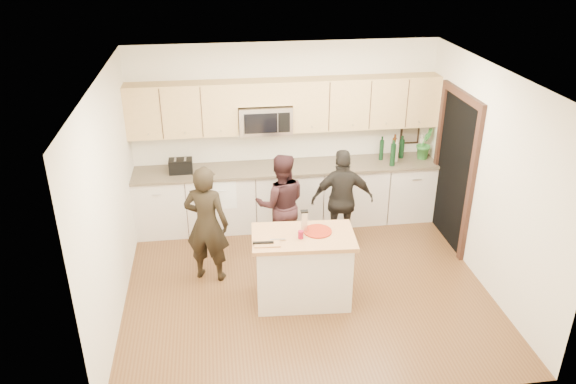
{
  "coord_description": "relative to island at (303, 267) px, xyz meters",
  "views": [
    {
      "loc": [
        -1.04,
        -5.89,
        4.17
      ],
      "look_at": [
        -0.18,
        0.35,
        1.16
      ],
      "focal_mm": 35.0,
      "sensor_mm": 36.0,
      "label": 1
    }
  ],
  "objects": [
    {
      "name": "knife",
      "position": [
        -0.31,
        -0.08,
        0.46
      ],
      "size": [
        0.18,
        0.03,
        0.01
      ],
      "primitive_type": "cube",
      "rotation": [
        0.0,
        0.0,
        -0.07
      ],
      "color": "silver",
      "rests_on": "cutting_board"
    },
    {
      "name": "orchid",
      "position": [
        2.18,
        2.01,
        0.73
      ],
      "size": [
        0.34,
        0.34,
        0.49
      ],
      "primitive_type": "imported",
      "rotation": [
        0.0,
        0.0,
        0.74
      ],
      "color": "#327830",
      "rests_on": "back_cabinetry"
    },
    {
      "name": "cutting_board",
      "position": [
        -0.44,
        -0.14,
        0.45
      ],
      "size": [
        0.31,
        0.2,
        0.02
      ],
      "primitive_type": "cube",
      "rotation": [
        0.0,
        0.0,
        -0.07
      ],
      "color": "#A67345",
      "rests_on": "island"
    },
    {
      "name": "upper_cabinetry",
      "position": [
        0.12,
        2.12,
        1.39
      ],
      "size": [
        4.5,
        0.33,
        0.75
      ],
      "color": "tan",
      "rests_on": "ground"
    },
    {
      "name": "dish_towel",
      "position": [
        -0.87,
        1.79,
        0.35
      ],
      "size": [
        0.34,
        0.6,
        0.48
      ],
      "color": "white",
      "rests_on": "ground"
    },
    {
      "name": "doorway",
      "position": [
        2.31,
        1.19,
        0.7
      ],
      "size": [
        0.06,
        1.25,
        2.2
      ],
      "color": "black",
      "rests_on": "ground"
    },
    {
      "name": "woman_center",
      "position": [
        -0.11,
        1.16,
        0.27
      ],
      "size": [
        0.73,
        0.58,
        1.46
      ],
      "primitive_type": "imported",
      "rotation": [
        0.0,
        0.0,
        3.11
      ],
      "color": "black",
      "rests_on": "ground"
    },
    {
      "name": "red_plate",
      "position": [
        0.18,
        0.06,
        0.45
      ],
      "size": [
        0.34,
        0.34,
        0.02
      ],
      "primitive_type": "cylinder",
      "color": "maroon",
      "rests_on": "island"
    },
    {
      "name": "framed_picture",
      "position": [
        2.03,
        2.27,
        0.83
      ],
      "size": [
        0.3,
        0.03,
        0.38
      ],
      "color": "black",
      "rests_on": "ground"
    },
    {
      "name": "toaster",
      "position": [
        -1.46,
        1.96,
        0.59
      ],
      "size": [
        0.33,
        0.2,
        0.21
      ],
      "color": "black",
      "rests_on": "back_cabinetry"
    },
    {
      "name": "room_shell",
      "position": [
        0.08,
        0.29,
        1.28
      ],
      "size": [
        4.52,
        4.02,
        2.71
      ],
      "color": "silver",
      "rests_on": "ground"
    },
    {
      "name": "woman_left",
      "position": [
        -1.12,
        0.64,
        0.33
      ],
      "size": [
        0.66,
        0.54,
        1.56
      ],
      "primitive_type": "imported",
      "rotation": [
        0.0,
        0.0,
        2.82
      ],
      "color": "black",
      "rests_on": "ground"
    },
    {
      "name": "microwave",
      "position": [
        -0.23,
        2.09,
        1.2
      ],
      "size": [
        0.76,
        0.41,
        0.4
      ],
      "color": "silver",
      "rests_on": "ground"
    },
    {
      "name": "floor",
      "position": [
        0.08,
        0.29,
        -0.45
      ],
      "size": [
        4.5,
        4.5,
        0.0
      ],
      "primitive_type": "plane",
      "color": "brown",
      "rests_on": "ground"
    },
    {
      "name": "tongs",
      "position": [
        -0.48,
        -0.15,
        0.47
      ],
      "size": [
        0.24,
        0.05,
        0.02
      ],
      "primitive_type": "cube",
      "rotation": [
        0.0,
        0.0,
        -0.07
      ],
      "color": "black",
      "rests_on": "cutting_board"
    },
    {
      "name": "drink_glass",
      "position": [
        -0.04,
        -0.06,
        0.49
      ],
      "size": [
        0.06,
        0.06,
        0.09
      ],
      "primitive_type": "cylinder",
      "color": "maroon",
      "rests_on": "island"
    },
    {
      "name": "island",
      "position": [
        0.0,
        0.0,
        0.0
      ],
      "size": [
        1.24,
        0.78,
        0.9
      ],
      "rotation": [
        0.0,
        0.0,
        -0.07
      ],
      "color": "beige",
      "rests_on": "ground"
    },
    {
      "name": "bottle_cluster",
      "position": [
        1.78,
        1.99,
        0.67
      ],
      "size": [
        0.73,
        0.4,
        0.4
      ],
      "color": "black",
      "rests_on": "back_cabinetry"
    },
    {
      "name": "back_cabinetry",
      "position": [
        0.08,
        1.98,
        0.02
      ],
      "size": [
        4.5,
        0.66,
        0.94
      ],
      "color": "beige",
      "rests_on": "ground"
    },
    {
      "name": "woman_right",
      "position": [
        0.74,
        1.17,
        0.28
      ],
      "size": [
        0.88,
        0.42,
        1.47
      ],
      "primitive_type": "imported",
      "rotation": [
        0.0,
        0.0,
        3.07
      ],
      "color": "black",
      "rests_on": "ground"
    },
    {
      "name": "box_grater",
      "position": [
        0.02,
        0.09,
        0.59
      ],
      "size": [
        0.08,
        0.06,
        0.26
      ],
      "color": "silver",
      "rests_on": "red_plate"
    }
  ]
}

